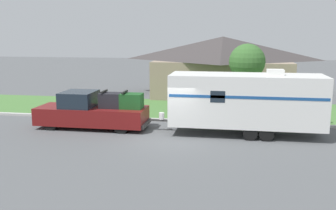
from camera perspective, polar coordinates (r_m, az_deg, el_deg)
The scene contains 8 objects.
ground_plane at distance 18.32m, azimuth 0.08°, elevation -5.25°, with size 120.00×120.00×0.00m, color #515456.
curb_strip at distance 21.89m, azimuth 1.73°, elevation -2.39°, with size 80.00×0.30×0.14m.
lawn_strip at distance 25.44m, azimuth 2.87°, elevation -0.66°, with size 80.00×7.00×0.03m.
house_across_street at distance 31.77m, azimuth 8.26°, elevation 6.09°, with size 11.62×8.32×4.85m.
pickup_truck at distance 20.75m, azimuth -11.39°, elevation -0.97°, with size 6.07×2.08×2.07m.
travel_trailer at distance 19.23m, azimuth 11.79°, elevation 0.75°, with size 8.76×2.44×3.35m.
mailbox at distance 22.75m, azimuth 22.49°, elevation -0.31°, with size 0.48×0.20×1.31m.
tree_in_yard at distance 25.13m, azimuth 11.96°, elevation 6.42°, with size 2.36×2.36×4.45m.
Camera 1 is at (2.95, -17.36, 5.07)m, focal length 40.00 mm.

